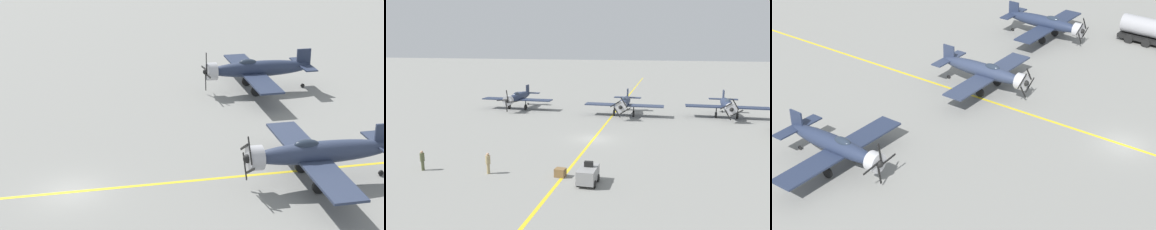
{
  "view_description": "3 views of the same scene",
  "coord_description": "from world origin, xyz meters",
  "views": [
    {
      "loc": [
        -36.09,
        -0.15,
        18.55
      ],
      "look_at": [
        5.33,
        -8.72,
        2.44
      ],
      "focal_mm": 60.0,
      "sensor_mm": 36.0,
      "label": 1
    },
    {
      "loc": [
        -8.42,
        41.9,
        11.18
      ],
      "look_at": [
        2.61,
        -2.95,
        2.2
      ],
      "focal_mm": 35.0,
      "sensor_mm": 36.0,
      "label": 2
    },
    {
      "loc": [
        45.17,
        16.36,
        27.97
      ],
      "look_at": [
        8.63,
        -10.33,
        3.35
      ],
      "focal_mm": 60.0,
      "sensor_mm": 36.0,
      "label": 3
    }
  ],
  "objects": [
    {
      "name": "taxiway_stripe",
      "position": [
        0.0,
        0.0,
        0.0
      ],
      "size": [
        0.3,
        160.0,
        0.01
      ],
      "primitive_type": "cube",
      "color": "yellow",
      "rests_on": "ground"
    },
    {
      "name": "airplane_near_center",
      "position": [
        -1.74,
        -15.27,
        2.01
      ],
      "size": [
        12.0,
        9.98,
        3.65
      ],
      "rotation": [
        0.0,
        0.0,
        0.01
      ],
      "color": "#2D3751",
      "rests_on": "ground"
    },
    {
      "name": "ground_plane",
      "position": [
        0.0,
        0.0,
        0.0
      ],
      "size": [
        400.0,
        400.0,
        0.0
      ],
      "primitive_type": "plane",
      "color": "gray"
    },
    {
      "name": "airplane_near_right",
      "position": [
        16.55,
        -16.84,
        2.01
      ],
      "size": [
        12.0,
        9.98,
        3.8
      ],
      "rotation": [
        0.0,
        0.0,
        0.24
      ],
      "color": "#252F49",
      "rests_on": "ground"
    }
  ]
}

